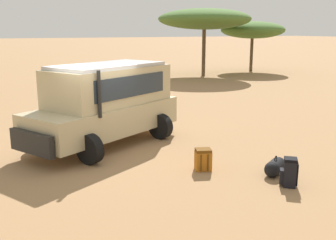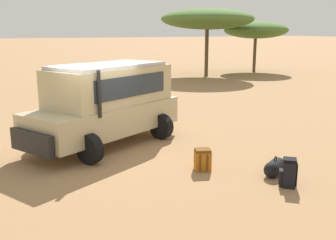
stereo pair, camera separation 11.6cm
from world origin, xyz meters
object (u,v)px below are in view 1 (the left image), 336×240
(backpack_cluster_center, at_px, (289,173))
(acacia_tree_right_mid, at_px, (204,19))
(backpack_beside_front_wheel, at_px, (203,160))
(acacia_tree_far_right, at_px, (253,30))
(safari_vehicle, at_px, (107,102))
(duffel_bag_low_black_case, at_px, (275,167))

(backpack_cluster_center, xyz_separation_m, acacia_tree_right_mid, (9.55, 19.37, 3.86))
(backpack_cluster_center, distance_m, acacia_tree_right_mid, 21.94)
(backpack_beside_front_wheel, xyz_separation_m, acacia_tree_right_mid, (10.72, 17.61, 3.92))
(backpack_cluster_center, xyz_separation_m, acacia_tree_far_right, (14.85, 20.42, 3.07))
(backpack_beside_front_wheel, relative_size, acacia_tree_right_mid, 0.08)
(backpack_beside_front_wheel, bearing_deg, safari_vehicle, 113.19)
(safari_vehicle, bearing_deg, acacia_tree_far_right, 41.36)
(duffel_bag_low_black_case, bearing_deg, acacia_tree_far_right, 53.43)
(backpack_beside_front_wheel, height_order, backpack_cluster_center, backpack_cluster_center)
(safari_vehicle, distance_m, duffel_bag_low_black_case, 5.30)
(duffel_bag_low_black_case, bearing_deg, safari_vehicle, 122.91)
(acacia_tree_right_mid, bearing_deg, backpack_beside_front_wheel, -121.34)
(safari_vehicle, relative_size, backpack_beside_front_wheel, 9.73)
(duffel_bag_low_black_case, bearing_deg, backpack_beside_front_wheel, 143.12)
(safari_vehicle, height_order, acacia_tree_right_mid, acacia_tree_right_mid)
(backpack_cluster_center, bearing_deg, safari_vehicle, 117.05)
(backpack_cluster_center, height_order, acacia_tree_right_mid, acacia_tree_right_mid)
(acacia_tree_right_mid, relative_size, acacia_tree_far_right, 1.32)
(safari_vehicle, xyz_separation_m, backpack_beside_front_wheel, (1.42, -3.30, -1.03))
(backpack_beside_front_wheel, height_order, acacia_tree_right_mid, acacia_tree_right_mid)
(safari_vehicle, relative_size, acacia_tree_right_mid, 0.77)
(duffel_bag_low_black_case, relative_size, acacia_tree_right_mid, 0.11)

